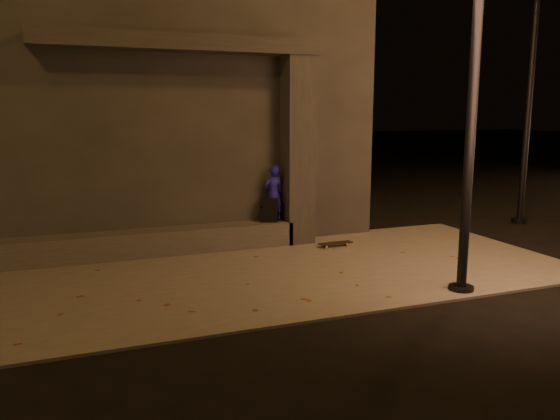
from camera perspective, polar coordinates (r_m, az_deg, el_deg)
name	(u,v)px	position (r m, az deg, el deg)	size (l,w,h in m)	color
ground	(287,320)	(7.03, 0.74, -11.45)	(120.00, 120.00, 0.00)	black
sidewalk	(241,275)	(8.81, -4.08, -6.81)	(11.00, 4.40, 0.04)	#67615B
building	(137,111)	(12.65, -14.68, 9.93)	(9.00, 5.10, 5.22)	#34322F
ledge	(132,244)	(10.14, -15.17, -3.45)	(6.00, 0.55, 0.45)	#4B4A44
column	(298,151)	(10.68, 1.85, 6.14)	(0.55, 0.55, 3.60)	#34322F
canopy	(181,43)	(10.13, -10.28, 16.76)	(5.00, 0.70, 0.28)	#34322F
skateboarder	(274,194)	(10.59, -0.68, 1.72)	(0.40, 0.26, 1.09)	#1B1796
backpack	(269,213)	(10.61, -1.18, -0.35)	(0.39, 0.33, 0.47)	black
skateboard	(335,243)	(10.58, 5.81, -3.48)	(0.69, 0.20, 0.08)	black
street_lamp_2	(535,31)	(14.04, 25.06, 16.57)	(0.36, 0.36, 7.76)	black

